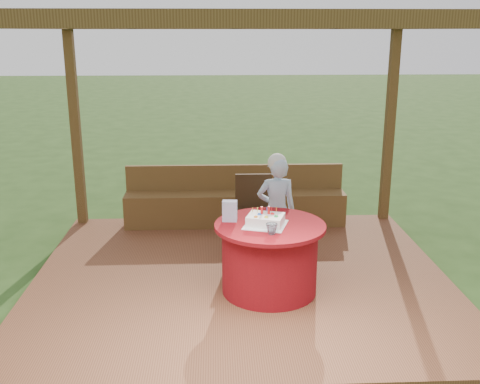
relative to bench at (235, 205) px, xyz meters
name	(u,v)px	position (x,y,z in m)	size (l,w,h in m)	color
ground	(241,285)	(0.00, -1.72, -0.38)	(60.00, 60.00, 0.00)	#254416
deck	(241,280)	(0.00, -1.72, -0.32)	(4.50, 4.00, 0.12)	brown
pergola	(241,62)	(0.00, -1.72, 2.02)	(4.50, 4.00, 2.72)	brown
bench	(235,205)	(0.00, 0.00, 0.00)	(3.00, 0.42, 0.80)	brown
table	(270,257)	(0.27, -2.10, 0.10)	(1.12, 1.12, 0.73)	maroon
chair	(254,208)	(0.20, -0.88, 0.24)	(0.45, 0.45, 0.90)	#362211
elderly_woman	(276,208)	(0.42, -1.32, 0.38)	(0.47, 0.33, 1.28)	#9CC0E8
birthday_cake	(266,220)	(0.22, -2.13, 0.52)	(0.50, 0.50, 0.18)	white
gift_bag	(230,211)	(-0.13, -1.99, 0.57)	(0.15, 0.09, 0.21)	#C07CAF
drinking_glass	(272,229)	(0.26, -2.39, 0.51)	(0.11, 0.11, 0.10)	white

